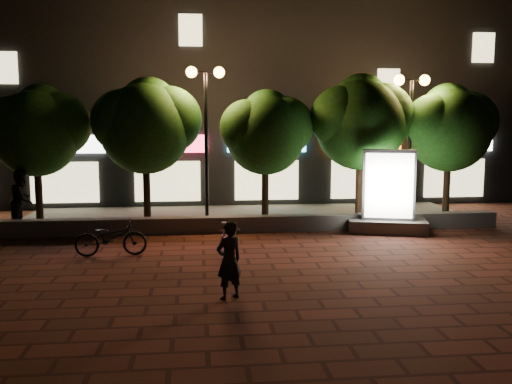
{
  "coord_description": "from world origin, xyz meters",
  "views": [
    {
      "loc": [
        -1.77,
        -13.01,
        3.51
      ],
      "look_at": [
        -0.23,
        1.5,
        1.6
      ],
      "focal_mm": 38.3,
      "sensor_mm": 36.0,
      "label": 1
    }
  ],
  "objects": [
    {
      "name": "rider",
      "position": [
        -1.19,
        -2.55,
        0.78
      ],
      "size": [
        0.68,
        0.6,
        1.56
      ],
      "primitive_type": "imported",
      "rotation": [
        0.0,
        0.0,
        3.66
      ],
      "color": "black",
      "rests_on": "ground"
    },
    {
      "name": "retaining_wall",
      "position": [
        0.0,
        4.0,
        0.25
      ],
      "size": [
        16.0,
        0.45,
        0.5
      ],
      "primitive_type": "cube",
      "color": "#65635E",
      "rests_on": "ground"
    },
    {
      "name": "tree_far_right",
      "position": [
        7.05,
        5.46,
        3.37
      ],
      "size": [
        3.48,
        2.9,
        4.76
      ],
      "color": "black",
      "rests_on": "sidewalk"
    },
    {
      "name": "street_lamp_right",
      "position": [
        5.5,
        5.2,
        3.89
      ],
      "size": [
        1.26,
        0.36,
        4.98
      ],
      "color": "black",
      "rests_on": "sidewalk"
    },
    {
      "name": "tree_left",
      "position": [
        -3.45,
        5.46,
        3.44
      ],
      "size": [
        3.6,
        3.0,
        4.89
      ],
      "color": "black",
      "rests_on": "sidewalk"
    },
    {
      "name": "building_block",
      "position": [
        -0.01,
        12.99,
        5.0
      ],
      "size": [
        28.0,
        8.12,
        11.3
      ],
      "color": "black",
      "rests_on": "ground"
    },
    {
      "name": "scooter_parked",
      "position": [
        -4.07,
        1.25,
        0.48
      ],
      "size": [
        1.88,
        0.76,
        0.97
      ],
      "primitive_type": "imported",
      "rotation": [
        0.0,
        0.0,
        1.63
      ],
      "color": "black",
      "rests_on": "ground"
    },
    {
      "name": "pedestrian",
      "position": [
        -7.28,
        4.58,
        1.04
      ],
      "size": [
        0.79,
        0.98,
        1.93
      ],
      "primitive_type": "imported",
      "rotation": [
        0.0,
        0.0,
        1.51
      ],
      "color": "black",
      "rests_on": "sidewalk"
    },
    {
      "name": "tree_far_left",
      "position": [
        -6.95,
        5.46,
        3.29
      ],
      "size": [
        3.36,
        2.8,
        4.63
      ],
      "color": "black",
      "rests_on": "sidewalk"
    },
    {
      "name": "tree_right",
      "position": [
        3.86,
        5.46,
        3.57
      ],
      "size": [
        3.72,
        3.1,
        5.07
      ],
      "color": "black",
      "rests_on": "sidewalk"
    },
    {
      "name": "ground",
      "position": [
        0.0,
        0.0,
        0.0
      ],
      "size": [
        80.0,
        80.0,
        0.0
      ],
      "primitive_type": "plane",
      "color": "#5F281E",
      "rests_on": "ground"
    },
    {
      "name": "ad_kiosk",
      "position": [
        4.18,
        3.5,
        1.06
      ],
      "size": [
        2.65,
        1.8,
        2.62
      ],
      "color": "#65635E",
      "rests_on": "ground"
    },
    {
      "name": "sidewalk",
      "position": [
        0.0,
        6.5,
        0.04
      ],
      "size": [
        16.0,
        5.0,
        0.08
      ],
      "primitive_type": "cube",
      "color": "#65635E",
      "rests_on": "ground"
    },
    {
      "name": "scooter_pink",
      "position": [
        -1.1,
        -0.05,
        0.52
      ],
      "size": [
        0.73,
        1.77,
        1.04
      ],
      "primitive_type": "imported",
      "rotation": [
        0.0,
        0.0,
        0.14
      ],
      "color": "#DE96CC",
      "rests_on": "ground"
    },
    {
      "name": "tree_mid",
      "position": [
        0.55,
        5.46,
        3.22
      ],
      "size": [
        3.24,
        2.7,
        4.5
      ],
      "color": "black",
      "rests_on": "sidewalk"
    },
    {
      "name": "street_lamp_left",
      "position": [
        -1.5,
        5.2,
        4.03
      ],
      "size": [
        1.26,
        0.36,
        5.18
      ],
      "color": "black",
      "rests_on": "sidewalk"
    }
  ]
}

